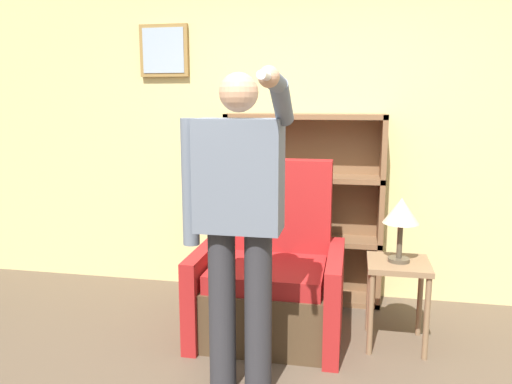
{
  "coord_description": "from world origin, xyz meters",
  "views": [
    {
      "loc": [
        0.25,
        -2.06,
        1.6
      ],
      "look_at": [
        -0.32,
        0.79,
        1.07
      ],
      "focal_mm": 35.0,
      "sensor_mm": 36.0,
      "label": 1
    }
  ],
  "objects_px": {
    "side_table": "(398,278)",
    "armchair": "(271,281)",
    "bookcase": "(294,209)",
    "table_lamp": "(401,214)",
    "person_standing": "(239,215)"
  },
  "relations": [
    {
      "from": "armchair",
      "to": "person_standing",
      "type": "xyz_separation_m",
      "value": [
        -0.05,
        -0.77,
        0.64
      ]
    },
    {
      "from": "person_standing",
      "to": "table_lamp",
      "type": "distance_m",
      "value": 1.16
    },
    {
      "from": "bookcase",
      "to": "armchair",
      "type": "relative_size",
      "value": 1.26
    },
    {
      "from": "person_standing",
      "to": "bookcase",
      "type": "bearing_deg",
      "value": 84.95
    },
    {
      "from": "side_table",
      "to": "armchair",
      "type": "bearing_deg",
      "value": 177.16
    },
    {
      "from": "armchair",
      "to": "person_standing",
      "type": "bearing_deg",
      "value": -93.49
    },
    {
      "from": "armchair",
      "to": "person_standing",
      "type": "distance_m",
      "value": 1.0
    },
    {
      "from": "bookcase",
      "to": "table_lamp",
      "type": "bearing_deg",
      "value": -42.56
    },
    {
      "from": "bookcase",
      "to": "person_standing",
      "type": "height_order",
      "value": "person_standing"
    },
    {
      "from": "armchair",
      "to": "side_table",
      "type": "distance_m",
      "value": 0.86
    },
    {
      "from": "bookcase",
      "to": "table_lamp",
      "type": "xyz_separation_m",
      "value": [
        0.77,
        -0.71,
        0.15
      ]
    },
    {
      "from": "table_lamp",
      "to": "armchair",
      "type": "bearing_deg",
      "value": 177.16
    },
    {
      "from": "bookcase",
      "to": "side_table",
      "type": "xyz_separation_m",
      "value": [
        0.77,
        -0.71,
        -0.28
      ]
    },
    {
      "from": "person_standing",
      "to": "table_lamp",
      "type": "bearing_deg",
      "value": 38.96
    },
    {
      "from": "bookcase",
      "to": "armchair",
      "type": "height_order",
      "value": "bookcase"
    }
  ]
}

